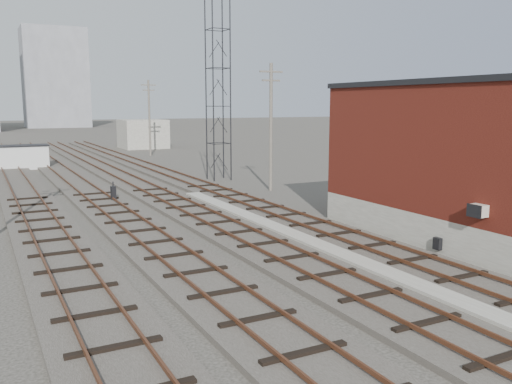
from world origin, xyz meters
TOP-DOWN VIEW (x-y plane):
  - ground at (0.00, 60.00)m, footprint 320.00×320.00m
  - track_right at (2.50, 39.00)m, footprint 3.20×90.00m
  - track_mid_right at (-1.50, 39.00)m, footprint 3.20×90.00m
  - track_mid_left at (-5.50, 39.00)m, footprint 3.20×90.00m
  - track_left at (-9.50, 39.00)m, footprint 3.20×90.00m
  - platform_curb at (0.50, 14.00)m, footprint 0.90×28.00m
  - brick_building at (7.50, 12.00)m, footprint 6.54×12.20m
  - lattice_tower at (5.50, 35.00)m, footprint 1.60×1.60m
  - utility_pole_right_a at (6.50, 28.00)m, footprint 1.80×0.24m
  - utility_pole_right_b at (6.50, 58.00)m, footprint 1.80×0.24m
  - apartment_right at (8.00, 150.00)m, footprint 16.00×12.00m
  - shed_right at (9.00, 70.00)m, footprint 6.00×6.00m
  - switch_stand at (-4.69, 28.26)m, footprint 0.32×0.32m
  - site_trailer at (-8.64, 50.52)m, footprint 5.48×2.41m

SIDE VIEW (x-z plane):
  - ground at x=0.00m, z-range 0.00..0.00m
  - track_right at x=2.50m, z-range -0.09..0.30m
  - track_mid_right at x=-1.50m, z-range -0.09..0.30m
  - track_mid_left at x=-5.50m, z-range -0.09..0.30m
  - track_left at x=-9.50m, z-range -0.09..0.30m
  - platform_curb at x=0.50m, z-range 0.00..0.26m
  - switch_stand at x=-4.69m, z-range -0.04..1.22m
  - site_trailer at x=-8.64m, z-range 0.01..2.31m
  - shed_right at x=9.00m, z-range 0.00..4.00m
  - brick_building at x=7.50m, z-range 0.02..7.24m
  - utility_pole_right_a at x=6.50m, z-range 0.30..9.30m
  - utility_pole_right_b at x=6.50m, z-range 0.30..9.30m
  - lattice_tower at x=5.50m, z-range 0.00..15.00m
  - apartment_right at x=8.00m, z-range 0.00..26.00m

